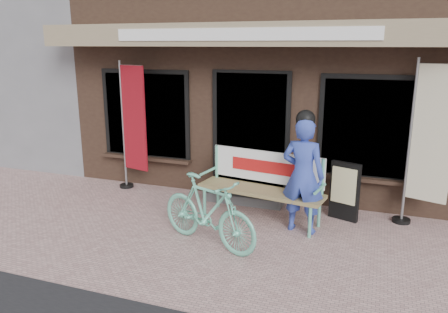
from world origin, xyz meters
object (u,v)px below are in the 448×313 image
at_px(nobori_red, 132,125).
at_px(nobori_cream, 428,143).
at_px(menu_stand, 345,191).
at_px(bicycle, 208,211).
at_px(bench, 263,181).
at_px(person, 303,173).

distance_m(nobori_red, nobori_cream, 4.82).
relative_size(nobori_red, menu_stand, 2.58).
bearing_deg(nobori_red, bicycle, -24.77).
xyz_separation_m(bench, nobori_red, (-2.57, 0.55, 0.60)).
distance_m(person, nobori_red, 3.32).
bearing_deg(menu_stand, bench, -142.49).
bearing_deg(bicycle, menu_stand, -26.30).
relative_size(nobori_red, nobori_cream, 0.96).
bearing_deg(bench, nobori_red, 176.92).
distance_m(bicycle, nobori_red, 2.80).
bearing_deg(menu_stand, nobori_cream, 25.03).
relative_size(person, nobori_cream, 0.72).
height_order(bench, person, person).
height_order(nobori_cream, menu_stand, nobori_cream).
bearing_deg(nobori_red, bench, 1.52).
xyz_separation_m(person, nobori_cream, (1.61, 0.75, 0.39)).
xyz_separation_m(person, nobori_red, (-3.20, 0.80, 0.34)).
distance_m(bench, nobori_cream, 2.39).
distance_m(bench, bicycle, 1.22).
bearing_deg(menu_stand, nobori_red, -163.35).
xyz_separation_m(bench, menu_stand, (1.17, 0.39, -0.15)).
bearing_deg(bench, nobori_cream, 21.56).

